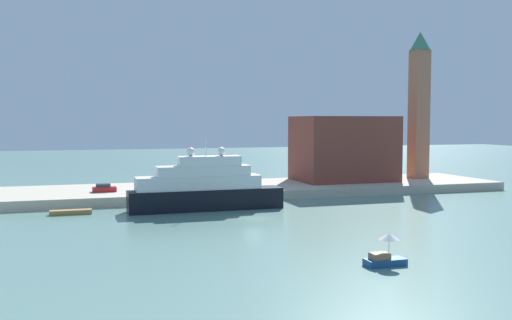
{
  "coord_description": "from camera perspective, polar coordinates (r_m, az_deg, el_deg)",
  "views": [
    {
      "loc": [
        -23.27,
        -73.7,
        13.14
      ],
      "look_at": [
        2.25,
        6.0,
        7.49
      ],
      "focal_mm": 40.61,
      "sensor_mm": 36.0,
      "label": 1
    }
  ],
  "objects": [
    {
      "name": "parked_car",
      "position": [
        98.19,
        -14.75,
        -2.72
      ],
      "size": [
        3.83,
        1.89,
        1.31
      ],
      "color": "#B21E1E",
      "rests_on": "quay_dock"
    },
    {
      "name": "small_motorboat",
      "position": [
        54.47,
        12.63,
        -8.97
      ],
      "size": [
        3.77,
        1.84,
        3.01
      ],
      "color": "navy",
      "rests_on": "ground"
    },
    {
      "name": "harbor_building",
      "position": [
        113.94,
        8.63,
        1.13
      ],
      "size": [
        18.28,
        12.92,
        12.5
      ],
      "primitive_type": "cube",
      "color": "brown",
      "rests_on": "quay_dock"
    },
    {
      "name": "person_figure",
      "position": [
        93.64,
        -11.5,
        -2.84
      ],
      "size": [
        0.36,
        0.36,
        1.72
      ],
      "color": "#334C8C",
      "rests_on": "quay_dock"
    },
    {
      "name": "large_yacht",
      "position": [
        85.75,
        -5.13,
        -2.79
      ],
      "size": [
        22.88,
        3.97,
        11.84
      ],
      "color": "black",
      "rests_on": "ground"
    },
    {
      "name": "quay_dock",
      "position": [
        103.44,
        -4.63,
        -3.02
      ],
      "size": [
        110.0,
        20.65,
        1.55
      ],
      "primitive_type": "cube",
      "color": "#B7AD99",
      "rests_on": "ground"
    },
    {
      "name": "work_barge",
      "position": [
        85.81,
        -17.78,
        -4.91
      ],
      "size": [
        5.7,
        1.5,
        0.65
      ],
      "primitive_type": "cube",
      "color": "olive",
      "rests_on": "ground"
    },
    {
      "name": "bell_tower",
      "position": [
        122.01,
        15.77,
        5.67
      ],
      "size": [
        4.14,
        4.14,
        29.46
      ],
      "color": "#9E664C",
      "rests_on": "quay_dock"
    },
    {
      "name": "mooring_bollard",
      "position": [
        95.99,
        0.27,
        -2.89
      ],
      "size": [
        0.47,
        0.47,
        0.63
      ],
      "primitive_type": "cylinder",
      "color": "black",
      "rests_on": "quay_dock"
    },
    {
      "name": "ground",
      "position": [
        78.4,
        -0.23,
        -5.79
      ],
      "size": [
        400.0,
        400.0,
        0.0
      ],
      "primitive_type": "plane",
      "color": "slate"
    }
  ]
}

